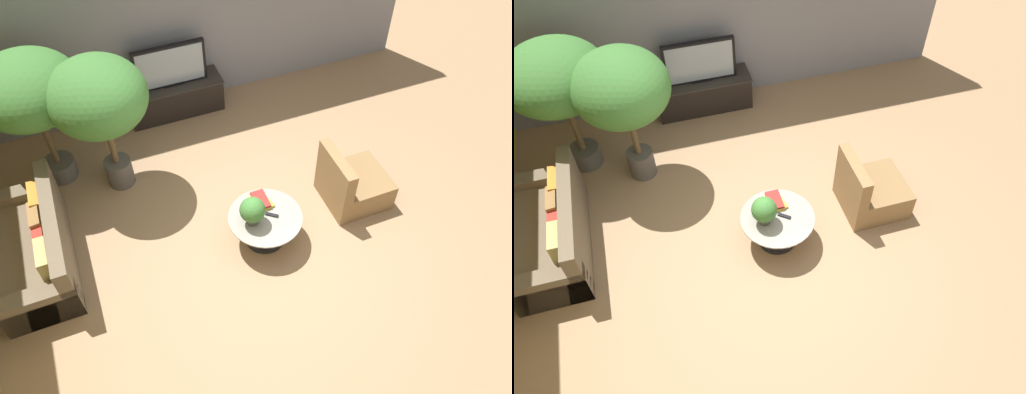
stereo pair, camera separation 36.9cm
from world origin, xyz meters
The scene contains 12 objects.
ground_plane centered at (0.00, 0.00, 0.00)m, with size 24.00×24.00×0.00m, color #9E7A56.
back_wall_stone centered at (0.00, 3.26, 1.50)m, with size 7.40×0.12×3.00m, color gray.
media_console centered at (-0.30, 2.94, 0.27)m, with size 1.49×0.50×0.53m.
television centered at (-0.30, 2.94, 0.85)m, with size 1.08×0.13×0.66m.
coffee_table centered at (0.05, 0.12, 0.30)m, with size 0.90×0.90×0.43m.
couch_by_wall centered at (-2.59, 0.78, 0.29)m, with size 0.84×1.77×0.84m.
armchair_wicker centered at (1.36, 0.31, 0.27)m, with size 0.80×0.76×0.86m.
potted_palm_tall centered at (-2.17, 2.20, 1.44)m, with size 1.30×1.30×1.91m.
potted_palm_corner centered at (-1.42, 1.76, 1.43)m, with size 1.20×1.20×1.94m.
potted_plant_tabletop centered at (-0.12, 0.10, 0.65)m, with size 0.31×0.31×0.38m.
book_stack centered at (0.08, 0.34, 0.47)m, with size 0.26×0.32×0.07m.
remote_black centered at (0.13, 0.11, 0.44)m, with size 0.04×0.16×0.02m, color black.
Camera 2 is at (-1.10, -3.41, 5.16)m, focal length 35.00 mm.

